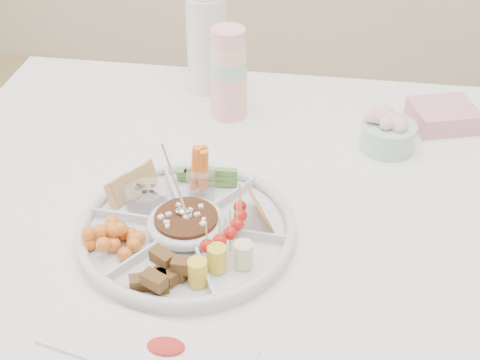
# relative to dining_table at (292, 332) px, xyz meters

# --- Properties ---
(dining_table) EXTENTS (1.52, 1.02, 0.76)m
(dining_table) POSITION_rel_dining_table_xyz_m (0.00, 0.00, 0.00)
(dining_table) COLOR white
(dining_table) RESTS_ON floor
(party_tray) EXTENTS (0.41, 0.41, 0.04)m
(party_tray) POSITION_rel_dining_table_xyz_m (-0.19, -0.14, 0.40)
(party_tray) COLOR silver
(party_tray) RESTS_ON dining_table
(bean_dip) EXTENTS (0.12, 0.12, 0.04)m
(bean_dip) POSITION_rel_dining_table_xyz_m (-0.19, -0.14, 0.41)
(bean_dip) COLOR #502B0D
(bean_dip) RESTS_ON party_tray
(tortillas) EXTENTS (0.10, 0.10, 0.06)m
(tortillas) POSITION_rel_dining_table_xyz_m (-0.08, -0.08, 0.42)
(tortillas) COLOR #A76B46
(tortillas) RESTS_ON party_tray
(carrot_cucumber) EXTENTS (0.11, 0.11, 0.09)m
(carrot_cucumber) POSITION_rel_dining_table_xyz_m (-0.18, -0.01, 0.44)
(carrot_cucumber) COLOR orange
(carrot_cucumber) RESTS_ON party_tray
(pita_raisins) EXTENTS (0.11, 0.11, 0.06)m
(pita_raisins) POSITION_rel_dining_table_xyz_m (-0.30, -0.07, 0.42)
(pita_raisins) COLOR #DCBC67
(pita_raisins) RESTS_ON party_tray
(cherries) EXTENTS (0.12, 0.12, 0.05)m
(cherries) POSITION_rel_dining_table_xyz_m (-0.31, -0.20, 0.42)
(cherries) COLOR orange
(cherries) RESTS_ON party_tray
(granola_chunks) EXTENTS (0.11, 0.11, 0.05)m
(granola_chunks) POSITION_rel_dining_table_xyz_m (-0.20, -0.27, 0.42)
(granola_chunks) COLOR #512F15
(granola_chunks) RESTS_ON party_tray
(banana_tomato) EXTENTS (0.11, 0.11, 0.08)m
(banana_tomato) POSITION_rel_dining_table_xyz_m (-0.08, -0.21, 0.44)
(banana_tomato) COLOR #FFE082
(banana_tomato) RESTS_ON party_tray
(cup_stack) EXTENTS (0.10, 0.10, 0.23)m
(cup_stack) POSITION_rel_dining_table_xyz_m (-0.19, 0.29, 0.49)
(cup_stack) COLOR white
(cup_stack) RESTS_ON dining_table
(thermos) EXTENTS (0.12, 0.12, 0.25)m
(thermos) POSITION_rel_dining_table_xyz_m (-0.26, 0.41, 0.50)
(thermos) COLOR white
(thermos) RESTS_ON dining_table
(flower_bowl) EXTENTS (0.14, 0.14, 0.09)m
(flower_bowl) POSITION_rel_dining_table_xyz_m (0.16, 0.20, 0.42)
(flower_bowl) COLOR silver
(flower_bowl) RESTS_ON dining_table
(napkin_stack) EXTENTS (0.16, 0.15, 0.05)m
(napkin_stack) POSITION_rel_dining_table_xyz_m (0.29, 0.32, 0.40)
(napkin_stack) COLOR pink
(napkin_stack) RESTS_ON dining_table
(placemat) EXTENTS (0.33, 0.17, 0.01)m
(placemat) POSITION_rel_dining_table_xyz_m (-0.20, -0.39, 0.38)
(placemat) COLOR white
(placemat) RESTS_ON dining_table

